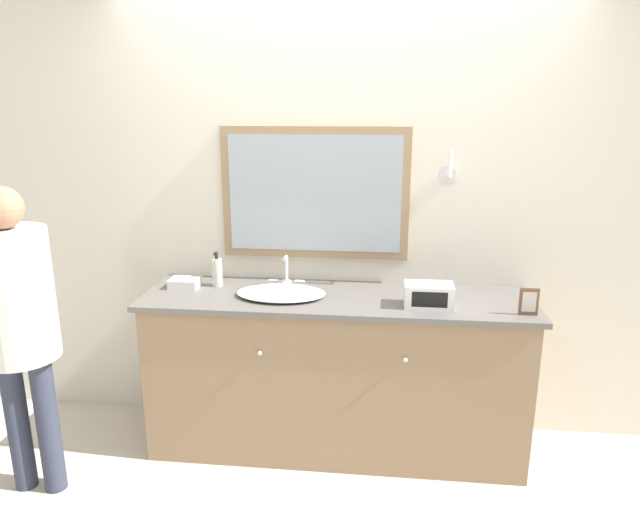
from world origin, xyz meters
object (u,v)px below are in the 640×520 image
(soap_bottle, at_px, (217,272))
(appliance_box, at_px, (429,295))
(picture_frame, at_px, (529,302))
(sink_basin, at_px, (281,292))
(person, at_px, (16,311))

(soap_bottle, bearing_deg, appliance_box, -10.30)
(picture_frame, bearing_deg, appliance_box, 170.93)
(sink_basin, xyz_separation_m, appliance_box, (0.78, -0.08, 0.04))
(soap_bottle, bearing_deg, picture_frame, -9.94)
(soap_bottle, distance_m, appliance_box, 1.19)
(appliance_box, bearing_deg, sink_basin, 174.07)
(appliance_box, relative_size, person, 0.16)
(sink_basin, relative_size, picture_frame, 3.48)
(soap_bottle, relative_size, person, 0.13)
(person, bearing_deg, picture_frame, 8.58)
(picture_frame, relative_size, person, 0.09)
(person, bearing_deg, soap_bottle, 39.78)
(soap_bottle, height_order, picture_frame, soap_bottle)
(soap_bottle, xyz_separation_m, appliance_box, (1.17, -0.21, -0.02))
(sink_basin, distance_m, appliance_box, 0.78)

